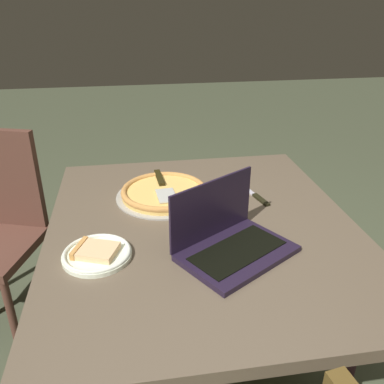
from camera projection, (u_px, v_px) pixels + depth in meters
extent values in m
plane|color=#454B35|center=(201.00, 371.00, 1.74)|extent=(12.00, 12.00, 0.00)
cube|color=brown|center=(203.00, 229.00, 1.43)|extent=(1.22, 1.06, 0.04)
cylinder|color=#371D26|center=(344.00, 381.00, 1.30)|extent=(0.05, 0.05, 0.69)
cylinder|color=#371D26|center=(266.00, 245.00, 1.99)|extent=(0.05, 0.05, 0.69)
cylinder|color=#371D26|center=(103.00, 260.00, 1.88)|extent=(0.05, 0.05, 0.69)
cube|color=black|center=(238.00, 253.00, 1.25)|extent=(0.37, 0.40, 0.02)
cube|color=black|center=(238.00, 250.00, 1.24)|extent=(0.27, 0.33, 0.00)
cube|color=black|center=(212.00, 209.00, 1.28)|extent=(0.18, 0.29, 0.20)
cube|color=black|center=(213.00, 209.00, 1.28)|extent=(0.16, 0.26, 0.17)
cylinder|color=white|center=(97.00, 255.00, 1.24)|extent=(0.21, 0.21, 0.01)
torus|color=white|center=(97.00, 253.00, 1.24)|extent=(0.21, 0.21, 0.01)
cube|color=#EBBB83|center=(97.00, 251.00, 1.24)|extent=(0.13, 0.15, 0.02)
cube|color=#CC8D47|center=(79.00, 248.00, 1.25)|extent=(0.10, 0.05, 0.03)
cylinder|color=#A4A297|center=(164.00, 196.00, 1.61)|extent=(0.38, 0.38, 0.01)
cylinder|color=#E7B75B|center=(164.00, 193.00, 1.61)|extent=(0.33, 0.33, 0.02)
torus|color=#C58743|center=(164.00, 191.00, 1.60)|extent=(0.34, 0.34, 0.02)
cube|color=beige|center=(166.00, 195.00, 1.55)|extent=(0.12, 0.08, 0.00)
cube|color=black|center=(159.00, 178.00, 1.70)|extent=(0.15, 0.03, 0.01)
cube|color=#BAB4C3|center=(248.00, 190.00, 1.66)|extent=(0.18, 0.06, 0.00)
cube|color=black|center=(261.00, 200.00, 1.58)|extent=(0.10, 0.04, 0.01)
cube|color=#543227|center=(0.00, 178.00, 1.87)|extent=(0.16, 0.38, 0.47)
cylinder|color=#543227|center=(13.00, 320.00, 1.73)|extent=(0.03, 0.03, 0.41)
cylinder|color=#543227|center=(53.00, 267.00, 2.06)|extent=(0.03, 0.03, 0.41)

